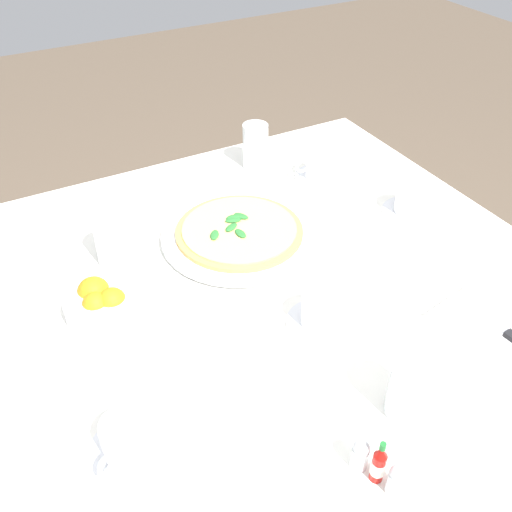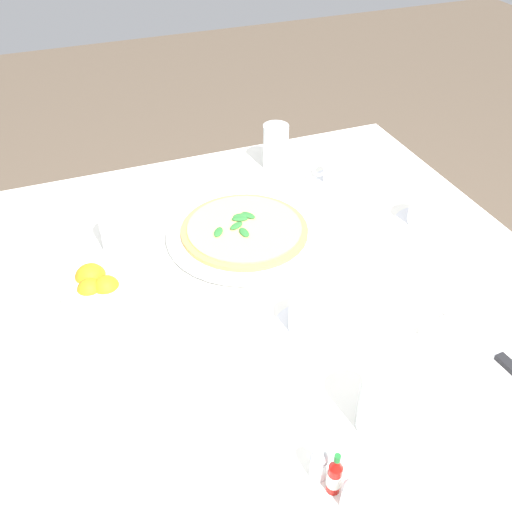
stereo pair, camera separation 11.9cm
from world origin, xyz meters
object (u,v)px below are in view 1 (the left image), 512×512
(coffee_cup_right_edge, at_px, (320,167))
(salt_shaker, at_px, (360,455))
(coffee_cup_left_edge, at_px, (128,441))
(water_glass_center_back, at_px, (255,149))
(water_glass_near_left, at_px, (113,242))
(water_glass_far_left, at_px, (412,391))
(hot_sauce_bottle, at_px, (379,464))
(pepper_shaker, at_px, (396,481))
(pizza, at_px, (239,230))
(citrus_bowl, at_px, (104,303))
(coffee_cup_far_right, at_px, (322,312))
(pizza_plate, at_px, (239,236))
(napkin_folded, at_px, (499,335))
(coffee_cup_back_corner, at_px, (412,201))
(dinner_knife, at_px, (500,328))

(coffee_cup_right_edge, xyz_separation_m, salt_shaker, (-0.71, 0.40, -0.01))
(coffee_cup_left_edge, height_order, water_glass_center_back, water_glass_center_back)
(water_glass_near_left, height_order, water_glass_far_left, water_glass_near_left)
(hot_sauce_bottle, relative_size, pepper_shaker, 1.48)
(pizza, height_order, citrus_bowl, citrus_bowl)
(pizza, distance_m, hot_sauce_bottle, 0.61)
(citrus_bowl, bearing_deg, water_glass_far_left, -141.33)
(coffee_cup_left_edge, relative_size, salt_shaker, 2.31)
(coffee_cup_right_edge, xyz_separation_m, water_glass_center_back, (0.13, 0.12, 0.02))
(coffee_cup_far_right, relative_size, water_glass_far_left, 1.25)
(pizza_plate, distance_m, coffee_cup_left_edge, 0.55)
(coffee_cup_right_edge, xyz_separation_m, water_glass_far_left, (-0.67, 0.28, 0.02))
(water_glass_far_left, xyz_separation_m, napkin_folded, (0.04, -0.25, -0.04))
(napkin_folded, bearing_deg, coffee_cup_back_corner, -27.07)
(pizza, bearing_deg, coffee_cup_back_corner, -103.60)
(coffee_cup_right_edge, bearing_deg, pizza_plate, 114.57)
(citrus_bowl, bearing_deg, coffee_cup_right_edge, -70.25)
(water_glass_center_back, height_order, dinner_knife, water_glass_center_back)
(water_glass_far_left, bearing_deg, coffee_cup_far_right, 3.42)
(water_glass_far_left, height_order, napkin_folded, water_glass_far_left)
(pizza_plate, distance_m, pizza, 0.01)
(napkin_folded, bearing_deg, coffee_cup_right_edge, -11.65)
(pizza_plate, bearing_deg, water_glass_far_left, -177.13)
(pizza, bearing_deg, coffee_cup_far_right, -177.50)
(coffee_cup_right_edge, bearing_deg, napkin_folded, 177.39)
(coffee_cup_back_corner, height_order, water_glass_center_back, water_glass_center_back)
(dinner_knife, distance_m, pepper_shaker, 0.38)
(coffee_cup_right_edge, height_order, water_glass_near_left, water_glass_near_left)
(pepper_shaker, bearing_deg, coffee_cup_right_edge, -26.42)
(pizza_plate, distance_m, water_glass_near_left, 0.27)
(salt_shaker, bearing_deg, water_glass_center_back, -18.69)
(water_glass_near_left, xyz_separation_m, citrus_bowl, (-0.14, 0.07, -0.02))
(water_glass_near_left, distance_m, pepper_shaker, 0.71)
(coffee_cup_left_edge, relative_size, coffee_cup_back_corner, 0.98)
(coffee_cup_right_edge, xyz_separation_m, water_glass_near_left, (-0.08, 0.56, 0.02))
(water_glass_center_back, height_order, napkin_folded, water_glass_center_back)
(pizza, relative_size, salt_shaker, 4.97)
(pepper_shaker, bearing_deg, water_glass_near_left, 14.92)
(pizza_plate, bearing_deg, napkin_folded, -150.75)
(pizza_plate, distance_m, water_glass_center_back, 0.33)
(pizza, distance_m, salt_shaker, 0.58)
(pizza_plate, xyz_separation_m, water_glass_near_left, (0.06, 0.26, 0.04))
(water_glass_center_back, distance_m, pepper_shaker, 0.94)
(water_glass_near_left, bearing_deg, coffee_cup_far_right, -142.75)
(napkin_folded, height_order, hot_sauce_bottle, hot_sauce_bottle)
(coffee_cup_left_edge, distance_m, salt_shaker, 0.34)
(pizza, distance_m, coffee_cup_back_corner, 0.41)
(pizza_plate, height_order, water_glass_far_left, water_glass_far_left)
(coffee_cup_back_corner, height_order, water_glass_near_left, water_glass_near_left)
(coffee_cup_far_right, relative_size, salt_shaker, 2.36)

